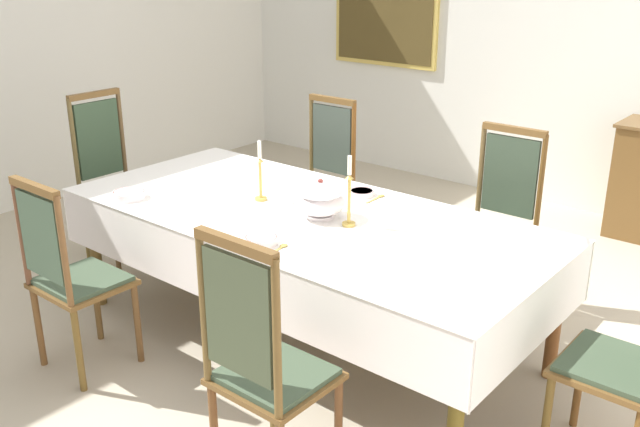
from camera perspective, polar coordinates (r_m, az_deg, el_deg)
name	(u,v)px	position (r m, az deg, el deg)	size (l,w,h in m)	color
ground	(312,334)	(4.27, -0.68, -9.69)	(6.72, 6.21, 0.04)	#B7AB93
dining_table	(303,224)	(3.91, -1.39, -0.87)	(2.75, 1.23, 0.77)	brown
tablecloth	(303,225)	(3.91, -1.39, -0.90)	(2.77, 1.25, 0.33)	white
chair_south_a	(70,273)	(3.88, -19.48, -4.54)	(0.44, 0.42, 1.08)	brown
chair_north_a	(321,177)	(5.12, 0.10, 2.94)	(0.44, 0.42, 1.15)	brown
chair_south_b	(263,362)	(2.88, -4.61, -11.87)	(0.44, 0.42, 1.16)	brown
chair_north_b	(497,221)	(4.42, 14.08, -0.59)	(0.44, 0.42, 1.15)	brown
chair_head_west	(112,179)	(5.23, -16.37, 2.70)	(0.42, 0.44, 1.21)	brown
chair_head_east	(631,357)	(3.22, 23.75, -10.50)	(0.42, 0.44, 1.08)	brown
soup_tureen	(320,199)	(3.77, 0.03, 1.20)	(0.27, 0.27, 0.22)	white
candlestick_west	(260,177)	(4.05, -4.83, 2.98)	(0.07, 0.07, 0.35)	gold
candlestick_east	(349,198)	(3.64, 2.36, 1.29)	(0.07, 0.07, 0.38)	gold
bowl_near_left	(261,240)	(3.46, -4.75, -2.13)	(0.16, 0.16, 0.04)	white
bowl_near_right	(362,192)	(4.16, 3.39, 1.72)	(0.16, 0.16, 0.03)	white
bowl_far_left	(129,194)	(4.24, -15.12, 1.52)	(0.19, 0.19, 0.04)	white
spoon_primary	(281,247)	(3.42, -3.15, -2.73)	(0.05, 0.18, 0.01)	gold
spoon_secondary	(379,197)	(4.13, 4.80, 1.35)	(0.03, 0.18, 0.01)	gold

